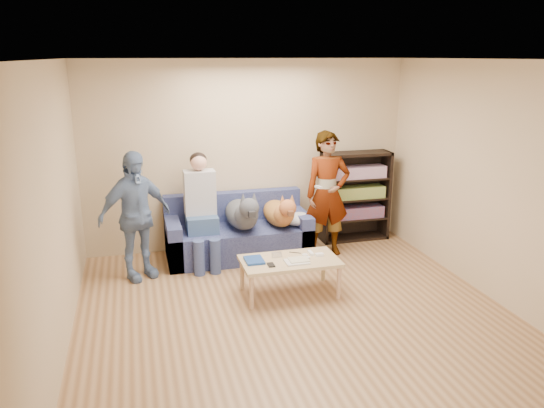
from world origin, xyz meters
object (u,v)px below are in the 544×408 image
object	(u,v)px
dog_tan	(280,213)
camera_silver	(277,255)
person_standing_left	(135,216)
coffee_table	(290,263)
bookshelf	(355,194)
person_seated	(201,206)
person_standing_right	(327,194)
notebook_blue	(254,260)
dog_gray	(243,214)
sofa	(237,235)

from	to	relation	value
dog_tan	camera_silver	bearing A→B (deg)	-107.47
person_standing_left	camera_silver	distance (m)	1.77
person_standing_left	coffee_table	distance (m)	1.94
person_standing_left	bookshelf	bearing A→B (deg)	-14.93
person_seated	coffee_table	size ratio (longest dim) A/B	1.34
person_standing_right	person_seated	xyz separation A→B (m)	(-1.68, 0.12, -0.07)
notebook_blue	person_seated	world-z (taller)	person_seated
person_standing_left	dog_tan	world-z (taller)	person_standing_left
notebook_blue	bookshelf	xyz separation A→B (m)	(1.86, 1.54, 0.25)
coffee_table	dog_gray	bearing A→B (deg)	103.65
notebook_blue	camera_silver	size ratio (longest dim) A/B	2.36
sofa	person_seated	size ratio (longest dim) A/B	1.29
person_standing_right	notebook_blue	xyz separation A→B (m)	(-1.25, -1.06, -0.41)
bookshelf	dog_tan	bearing A→B (deg)	-161.81
person_standing_right	sofa	world-z (taller)	person_standing_right
person_seated	dog_gray	bearing A→B (deg)	-4.44
notebook_blue	sofa	size ratio (longest dim) A/B	0.14
person_standing_right	camera_silver	xyz separation A→B (m)	(-0.97, -0.99, -0.40)
notebook_blue	dog_tan	xyz separation A→B (m)	(0.61, 1.13, 0.18)
camera_silver	coffee_table	size ratio (longest dim) A/B	0.10
camera_silver	dog_gray	distance (m)	1.10
person_seated	dog_tan	bearing A→B (deg)	-2.79
notebook_blue	coffee_table	bearing A→B (deg)	-7.13
dog_gray	notebook_blue	bearing A→B (deg)	-95.58
camera_silver	person_standing_right	bearing A→B (deg)	45.52
notebook_blue	bookshelf	world-z (taller)	bookshelf
dog_gray	sofa	bearing A→B (deg)	105.47
person_standing_right	camera_silver	world-z (taller)	person_standing_right
person_standing_right	dog_tan	xyz separation A→B (m)	(-0.64, 0.07, -0.23)
person_seated	bookshelf	xyz separation A→B (m)	(2.29, 0.36, -0.09)
person_standing_right	dog_gray	bearing A→B (deg)	178.08
notebook_blue	dog_tan	bearing A→B (deg)	61.50
notebook_blue	bookshelf	distance (m)	2.43
camera_silver	person_seated	size ratio (longest dim) A/B	0.07
camera_silver	bookshelf	size ratio (longest dim) A/B	0.08
sofa	dog_gray	bearing A→B (deg)	-74.53
dog_tan	bookshelf	world-z (taller)	bookshelf
notebook_blue	camera_silver	world-z (taller)	camera_silver
person_standing_left	person_seated	world-z (taller)	person_standing_left
dog_tan	sofa	bearing A→B (deg)	162.10
notebook_blue	sofa	world-z (taller)	sofa
notebook_blue	coffee_table	size ratio (longest dim) A/B	0.24
sofa	bookshelf	world-z (taller)	bookshelf
bookshelf	sofa	bearing A→B (deg)	-172.60
person_standing_right	person_standing_left	bearing A→B (deg)	-173.90
dog_gray	dog_tan	size ratio (longest dim) A/B	1.09
notebook_blue	sofa	bearing A→B (deg)	87.17
person_seated	person_standing_left	bearing A→B (deg)	-159.99
person_standing_left	dog_gray	xyz separation A→B (m)	(1.37, 0.26, -0.15)
coffee_table	bookshelf	xyz separation A→B (m)	(1.46, 1.59, 0.31)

